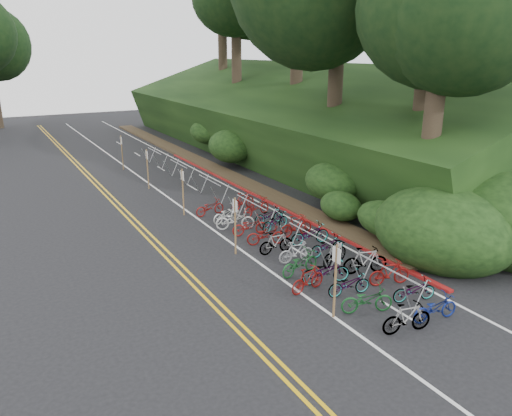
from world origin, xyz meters
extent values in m
plane|color=black|center=(0.00, 0.00, 0.00)|extent=(120.00, 120.00, 0.00)
cube|color=gold|center=(-2.15, 10.00, 0.00)|extent=(0.12, 80.00, 0.01)
cube|color=gold|center=(-1.85, 10.00, 0.00)|extent=(0.12, 80.00, 0.01)
cube|color=silver|center=(1.00, 10.00, 0.00)|extent=(0.12, 80.00, 0.01)
cube|color=silver|center=(5.20, 10.00, 0.00)|extent=(0.12, 80.00, 0.01)
cube|color=silver|center=(3.10, -2.00, 0.00)|extent=(0.10, 1.60, 0.01)
cube|color=silver|center=(3.10, 4.00, 0.00)|extent=(0.10, 1.60, 0.01)
cube|color=silver|center=(3.10, 10.00, 0.00)|extent=(0.10, 1.60, 0.01)
cube|color=silver|center=(3.10, 16.00, 0.00)|extent=(0.10, 1.60, 0.01)
cube|color=silver|center=(3.10, 22.00, 0.00)|extent=(0.10, 1.60, 0.01)
cube|color=silver|center=(3.10, 28.00, 0.00)|extent=(0.10, 1.60, 0.01)
cube|color=silver|center=(3.10, 34.00, 0.00)|extent=(0.10, 1.60, 0.01)
cube|color=maroon|center=(5.70, 12.00, 0.05)|extent=(0.25, 28.00, 0.10)
cube|color=black|center=(13.50, 22.00, 2.80)|extent=(12.32, 44.00, 9.11)
cube|color=#382819|center=(6.40, 22.00, 0.08)|extent=(1.40, 44.00, 0.16)
ellipsoid|color=#284C19|center=(7.20, 3.00, 1.04)|extent=(2.00, 2.80, 1.60)
ellipsoid|color=#284C19|center=(8.00, 8.00, 1.55)|extent=(2.60, 3.64, 2.08)
ellipsoid|color=#284C19|center=(9.20, 14.00, 1.99)|extent=(2.20, 3.08, 1.76)
ellipsoid|color=#284C19|center=(7.80, 20.00, 1.56)|extent=(3.00, 4.20, 2.40)
ellipsoid|color=#284C19|center=(8.50, 26.00, 1.73)|extent=(2.40, 3.36, 1.92)
ellipsoid|color=#284C19|center=(9.80, 30.00, 2.41)|extent=(2.80, 3.92, 2.24)
ellipsoid|color=#284C19|center=(7.00, 6.00, 0.90)|extent=(1.80, 2.52, 1.44)
ellipsoid|color=#284C19|center=(10.00, 18.00, 2.60)|extent=(3.20, 4.48, 2.56)
ellipsoid|color=black|center=(8.00, 0.50, 1.21)|extent=(5.28, 6.16, 3.52)
cylinder|color=#2D2319|center=(9.50, 3.00, 4.48)|extent=(0.85, 0.85, 6.56)
cylinder|color=#2D2319|center=(12.00, 6.00, 6.84)|extent=(0.93, 0.93, 8.08)
cylinder|color=#2D2319|center=(11.00, 12.00, 6.29)|extent=(0.90, 0.90, 7.57)
cylinder|color=#2D2319|center=(13.50, 20.00, 7.49)|extent=(0.96, 0.96, 8.58)
cylinder|color=#2D2319|center=(12.50, 28.00, 6.33)|extent=(0.88, 0.88, 7.07)
cylinder|color=#2D2319|center=(15.00, 36.00, 7.54)|extent=(0.93, 0.93, 8.08)
cylinder|color=#9FA1A7|center=(3.44, -1.07, 1.09)|extent=(0.05, 2.75, 0.05)
cylinder|color=#9FA1A7|center=(3.16, -2.34, 0.54)|extent=(0.55, 0.04, 1.07)
cylinder|color=#9FA1A7|center=(3.72, -2.34, 0.54)|extent=(0.55, 0.04, 1.07)
cylinder|color=#9FA1A7|center=(3.16, 0.21, 0.54)|extent=(0.55, 0.04, 1.07)
cylinder|color=#9FA1A7|center=(3.72, 0.21, 0.54)|extent=(0.55, 0.04, 1.07)
cylinder|color=#9FA1A7|center=(3.00, 3.00, 1.15)|extent=(0.05, 3.00, 0.05)
cylinder|color=#9FA1A7|center=(2.72, 1.60, 0.57)|extent=(0.58, 0.04, 1.13)
cylinder|color=#9FA1A7|center=(3.28, 1.60, 0.57)|extent=(0.58, 0.04, 1.13)
cylinder|color=#9FA1A7|center=(2.72, 4.40, 0.57)|extent=(0.58, 0.04, 1.13)
cylinder|color=#9FA1A7|center=(3.28, 4.40, 0.57)|extent=(0.58, 0.04, 1.13)
cylinder|color=#9FA1A7|center=(3.00, 8.00, 1.15)|extent=(0.05, 3.00, 0.05)
cylinder|color=#9FA1A7|center=(2.72, 6.60, 0.57)|extent=(0.58, 0.04, 1.13)
cylinder|color=#9FA1A7|center=(3.28, 6.60, 0.57)|extent=(0.58, 0.04, 1.13)
cylinder|color=#9FA1A7|center=(2.72, 9.40, 0.57)|extent=(0.58, 0.04, 1.13)
cylinder|color=#9FA1A7|center=(3.28, 9.40, 0.57)|extent=(0.58, 0.04, 1.13)
cylinder|color=#9FA1A7|center=(3.00, 13.00, 1.15)|extent=(0.05, 3.00, 0.05)
cylinder|color=#9FA1A7|center=(2.72, 11.60, 0.57)|extent=(0.58, 0.04, 1.13)
cylinder|color=#9FA1A7|center=(3.28, 11.60, 0.57)|extent=(0.58, 0.04, 1.13)
cylinder|color=#9FA1A7|center=(2.72, 14.40, 0.57)|extent=(0.58, 0.04, 1.13)
cylinder|color=#9FA1A7|center=(3.28, 14.40, 0.57)|extent=(0.58, 0.04, 1.13)
cylinder|color=#9FA1A7|center=(3.00, 18.00, 1.15)|extent=(0.05, 3.00, 0.05)
cylinder|color=#9FA1A7|center=(2.72, 16.60, 0.57)|extent=(0.58, 0.04, 1.13)
cylinder|color=#9FA1A7|center=(3.28, 16.60, 0.57)|extent=(0.58, 0.04, 1.13)
cylinder|color=#9FA1A7|center=(2.72, 19.40, 0.57)|extent=(0.58, 0.04, 1.13)
cylinder|color=#9FA1A7|center=(3.28, 19.40, 0.57)|extent=(0.58, 0.04, 1.13)
cylinder|color=#9FA1A7|center=(3.00, 23.00, 1.15)|extent=(0.05, 3.00, 0.05)
cylinder|color=#9FA1A7|center=(2.72, 21.60, 0.57)|extent=(0.58, 0.04, 1.13)
cylinder|color=#9FA1A7|center=(3.28, 21.60, 0.57)|extent=(0.58, 0.04, 1.13)
cylinder|color=#9FA1A7|center=(2.72, 24.40, 0.57)|extent=(0.58, 0.04, 1.13)
cylinder|color=#9FA1A7|center=(3.28, 24.40, 0.57)|extent=(0.58, 0.04, 1.13)
cylinder|color=brown|center=(0.98, -1.27, 1.27)|extent=(0.08, 0.08, 2.53)
cube|color=silver|center=(0.98, -1.27, 2.18)|extent=(0.02, 0.40, 0.50)
cylinder|color=brown|center=(0.60, 5.00, 1.25)|extent=(0.08, 0.08, 2.50)
cube|color=silver|center=(0.60, 5.00, 2.15)|extent=(0.02, 0.40, 0.50)
cylinder|color=brown|center=(0.60, 11.00, 1.25)|extent=(0.08, 0.08, 2.50)
cube|color=silver|center=(0.60, 11.00, 2.15)|extent=(0.02, 0.40, 0.50)
cylinder|color=brown|center=(0.60, 17.00, 1.25)|extent=(0.08, 0.08, 2.50)
cube|color=silver|center=(0.60, 17.00, 2.15)|extent=(0.02, 0.40, 0.50)
cylinder|color=brown|center=(0.60, 23.00, 1.25)|extent=(0.08, 0.08, 2.50)
cube|color=silver|center=(0.60, 23.00, 2.15)|extent=(0.02, 0.40, 0.50)
imported|color=maroon|center=(1.29, 0.64, 0.47)|extent=(0.70, 1.61, 0.94)
imported|color=slate|center=(2.35, -3.10, 0.50)|extent=(0.81, 1.74, 1.01)
imported|color=navy|center=(3.69, -3.01, 0.44)|extent=(0.78, 1.74, 0.88)
imported|color=#144C1E|center=(2.12, -1.55, 0.47)|extent=(1.19, 1.87, 0.93)
imported|color=slate|center=(4.08, -1.74, 0.42)|extent=(0.94, 1.68, 0.84)
imported|color=slate|center=(2.39, -0.30, 0.43)|extent=(0.82, 1.70, 0.86)
imported|color=maroon|center=(4.22, -0.40, 0.49)|extent=(0.87, 1.68, 0.97)
imported|color=slate|center=(2.25, 0.86, 0.49)|extent=(1.10, 1.97, 0.98)
imported|color=slate|center=(4.11, 0.82, 0.54)|extent=(1.05, 1.88, 1.09)
imported|color=#144C1E|center=(1.85, 1.98, 0.48)|extent=(0.93, 1.89, 0.95)
imported|color=slate|center=(3.60, 2.05, 0.49)|extent=(0.96, 1.69, 0.98)
imported|color=#9E9EA3|center=(2.36, 3.00, 0.46)|extent=(0.64, 1.58, 0.92)
imported|color=slate|center=(3.89, 2.96, 0.45)|extent=(0.63, 1.73, 0.90)
imported|color=slate|center=(2.13, 4.22, 0.48)|extent=(0.48, 1.61, 0.96)
imported|color=slate|center=(3.99, 4.36, 0.49)|extent=(0.85, 1.94, 0.99)
imported|color=maroon|center=(2.27, 5.30, 0.45)|extent=(1.12, 1.83, 0.91)
imported|color=maroon|center=(4.01, 5.50, 0.52)|extent=(0.50, 1.74, 1.05)
imported|color=maroon|center=(2.22, 6.71, 0.45)|extent=(0.87, 1.80, 0.91)
imported|color=slate|center=(3.57, 6.66, 0.46)|extent=(1.10, 1.86, 0.92)
imported|color=beige|center=(1.97, 7.74, 0.49)|extent=(1.28, 1.98, 0.98)
imported|color=slate|center=(3.85, 7.70, 0.42)|extent=(0.61, 1.61, 0.84)
imported|color=beige|center=(2.07, 8.87, 0.44)|extent=(0.94, 1.76, 0.88)
imported|color=maroon|center=(3.89, 9.08, 0.48)|extent=(1.14, 1.95, 0.97)
imported|color=maroon|center=(1.80, 10.33, 0.43)|extent=(0.75, 1.71, 0.87)
imported|color=maroon|center=(3.80, 10.38, 0.49)|extent=(0.89, 1.70, 0.98)
camera|label=1|loc=(-8.26, -12.62, 8.31)|focal=35.00mm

